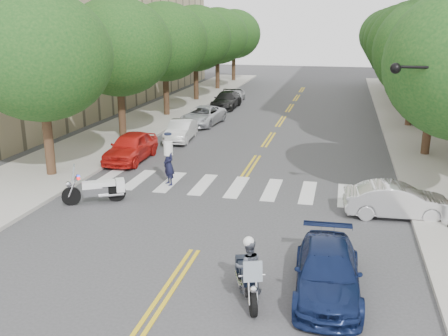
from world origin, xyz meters
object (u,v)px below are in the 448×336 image
(motorcycle_police, at_px, (248,270))
(sedan_blue, at_px, (327,272))
(motorcycle_parked, at_px, (100,189))
(officer_standing, at_px, (169,164))
(convertible, at_px, (397,201))

(motorcycle_police, bearing_deg, sedan_blue, 179.87)
(motorcycle_parked, height_order, sedan_blue, motorcycle_parked)
(sedan_blue, bearing_deg, motorcycle_police, -163.08)
(motorcycle_parked, xyz_separation_m, officer_standing, (1.96, 2.78, 0.39))
(motorcycle_police, height_order, officer_standing, officer_standing)
(sedan_blue, bearing_deg, convertible, 66.65)
(officer_standing, bearing_deg, convertible, 36.86)
(sedan_blue, bearing_deg, motorcycle_parked, 148.66)
(motorcycle_parked, bearing_deg, convertible, -113.90)
(motorcycle_police, xyz_separation_m, motorcycle_parked, (-7.14, 5.72, -0.22))
(motorcycle_police, bearing_deg, officer_standing, -78.40)
(convertible, bearing_deg, officer_standing, 75.61)
(officer_standing, xyz_separation_m, convertible, (9.52, -1.63, -0.32))
(officer_standing, xyz_separation_m, sedan_blue, (7.21, -7.78, -0.34))
(motorcycle_police, xyz_separation_m, officer_standing, (-5.18, 8.50, 0.17))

